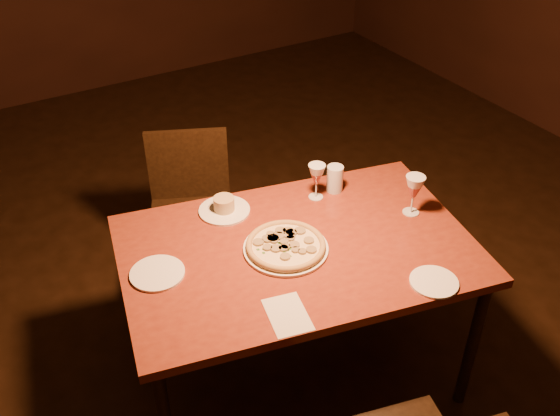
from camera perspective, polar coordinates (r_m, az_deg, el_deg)
floor at (r=2.81m, az=-1.09°, el=-17.28°), size 7.00×7.00×0.00m
dining_table at (r=2.45m, az=1.59°, el=-4.67°), size 1.50×1.12×0.72m
chair_far at (r=3.10m, az=-8.16°, el=0.19°), size 0.52×0.52×0.82m
pizza_plate at (r=2.38m, az=0.53°, el=-3.48°), size 0.33×0.33×0.04m
ramekin_saucer at (r=2.59m, az=-5.13°, el=0.08°), size 0.21×0.21×0.07m
wine_glass_far at (r=2.63m, az=3.35°, el=2.44°), size 0.07×0.07×0.16m
wine_glass_right at (r=2.59m, az=12.09°, el=1.17°), size 0.08×0.08×0.18m
water_tumbler at (r=2.70m, az=5.04°, el=2.69°), size 0.07×0.07×0.12m
side_plate_left at (r=2.32m, az=-11.15°, el=-5.88°), size 0.20×0.20×0.01m
side_plate_near at (r=2.31m, az=13.90°, el=-6.58°), size 0.18×0.18×0.01m
menu_card at (r=2.13m, az=0.69°, el=-9.72°), size 0.17×0.21×0.00m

